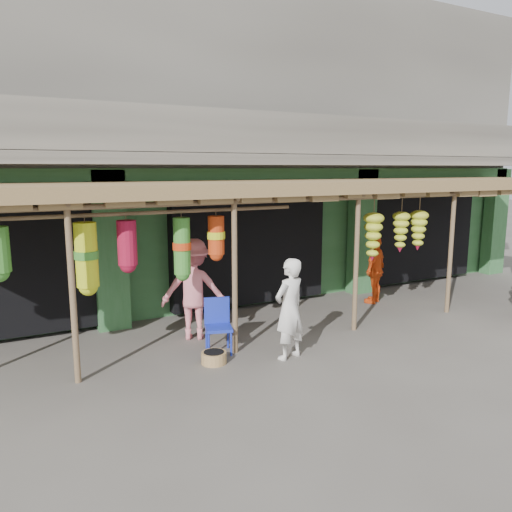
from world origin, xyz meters
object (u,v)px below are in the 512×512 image
blue_chair (218,322)px  person_front (289,309)px  person_shopper (194,289)px  person_vendor (375,269)px

blue_chair → person_front: bearing=-26.4°
blue_chair → person_shopper: bearing=114.6°
person_vendor → person_shopper: 4.51m
person_front → person_vendor: size_ratio=1.06×
blue_chair → person_vendor: size_ratio=0.58×
blue_chair → person_vendor: 4.54m
blue_chair → person_vendor: (4.39, 1.14, 0.27)m
blue_chair → person_vendor: person_vendor is taller
person_front → person_shopper: size_ratio=0.91×
person_front → person_shopper: (-0.99, 1.64, 0.09)m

